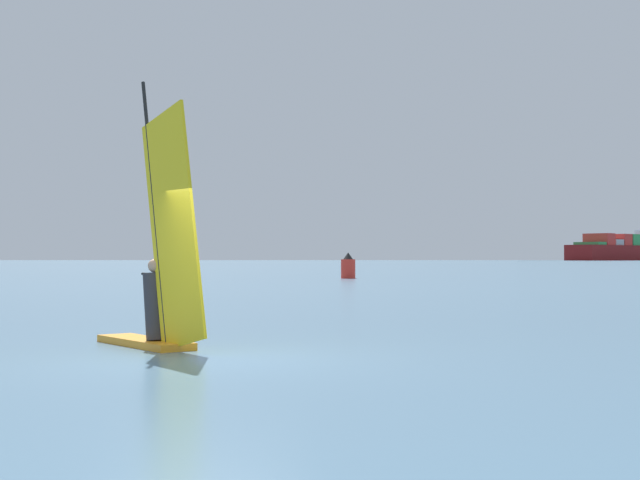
# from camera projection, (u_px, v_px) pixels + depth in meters

# --- Properties ---
(ground_plane) EXTENTS (4000.00, 4000.00, 0.00)m
(ground_plane) POSITION_uv_depth(u_px,v_px,m) (202.00, 361.00, 12.76)
(ground_plane) COLOR #476B84
(windsurfer) EXTENTS (2.89, 2.02, 4.39)m
(windsurfer) POSITION_uv_depth(u_px,v_px,m) (159.00, 280.00, 14.53)
(windsurfer) COLOR orange
(windsurfer) RESTS_ON ground_plane
(cargo_ship) EXTENTS (89.94, 145.75, 35.07)m
(cargo_ship) POSITION_uv_depth(u_px,v_px,m) (622.00, 249.00, 837.83)
(cargo_ship) COLOR maroon
(cargo_ship) RESTS_ON ground_plane
(channel_buoy) EXTENTS (1.05, 1.05, 1.90)m
(channel_buoy) POSITION_uv_depth(u_px,v_px,m) (348.00, 267.00, 66.46)
(channel_buoy) COLOR red
(channel_buoy) RESTS_ON ground_plane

